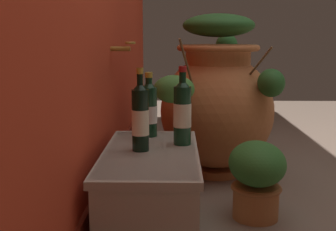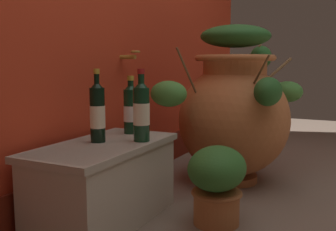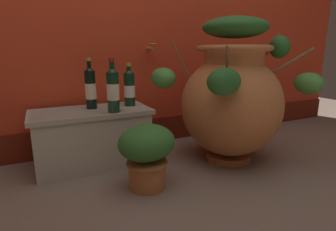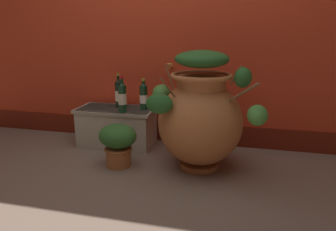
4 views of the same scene
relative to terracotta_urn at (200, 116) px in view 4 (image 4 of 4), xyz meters
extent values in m
plane|color=#7A6656|center=(-0.43, -0.52, -0.45)|extent=(7.00, 7.00, 0.00)
cube|color=red|center=(-0.43, 0.68, 0.85)|extent=(4.40, 0.20, 2.60)
cube|color=maroon|center=(-0.43, 0.58, -0.34)|extent=(4.40, 0.02, 0.21)
cylinder|color=#B28433|center=(-0.37, 0.53, 0.32)|extent=(0.02, 0.10, 0.02)
torus|color=#B28433|center=(-0.37, 0.48, 0.35)|extent=(0.06, 0.06, 0.01)
cylinder|color=#B26638|center=(0.00, 0.00, -0.43)|extent=(0.31, 0.31, 0.05)
ellipsoid|color=#B26638|center=(0.00, 0.00, -0.06)|extent=(0.68, 0.68, 0.68)
cylinder|color=#B26638|center=(0.00, 0.00, 0.25)|extent=(0.38, 0.38, 0.14)
torus|color=#B26638|center=(0.00, 0.00, 0.32)|extent=(0.49, 0.49, 0.04)
cylinder|color=brown|center=(-0.29, 0.19, 0.24)|extent=(0.12, 0.09, 0.28)
ellipsoid|color=#428438|center=(-0.39, 0.26, 0.12)|extent=(0.16, 0.21, 0.14)
cylinder|color=brown|center=(0.27, -0.07, 0.35)|extent=(0.09, 0.04, 0.15)
ellipsoid|color=#235623|center=(0.32, -0.08, 0.33)|extent=(0.13, 0.14, 0.15)
cylinder|color=brown|center=(0.31, -0.18, 0.23)|extent=(0.24, 0.18, 0.20)
ellipsoid|color=#428438|center=(0.43, -0.25, 0.10)|extent=(0.14, 0.20, 0.14)
cylinder|color=brown|center=(-0.21, -0.21, 0.25)|extent=(0.10, 0.11, 0.17)
ellipsoid|color=#235623|center=(-0.27, -0.26, 0.14)|extent=(0.20, 0.14, 0.15)
ellipsoid|color=#235623|center=(0.00, 0.00, 0.45)|extent=(0.42, 0.42, 0.14)
cube|color=beige|center=(-0.87, 0.35, -0.26)|extent=(0.72, 0.37, 0.37)
cube|color=#AEA592|center=(-0.87, 0.35, -0.09)|extent=(0.77, 0.39, 0.03)
cylinder|color=black|center=(-0.75, 0.22, 0.05)|extent=(0.08, 0.08, 0.25)
cone|color=black|center=(-0.75, 0.22, 0.19)|extent=(0.08, 0.08, 0.04)
cylinder|color=black|center=(-0.75, 0.22, 0.22)|extent=(0.03, 0.03, 0.09)
cylinder|color=maroon|center=(-0.75, 0.22, 0.25)|extent=(0.03, 0.03, 0.02)
cylinder|color=beige|center=(-0.75, 0.22, 0.05)|extent=(0.08, 0.08, 0.10)
cylinder|color=black|center=(-0.60, 0.38, 0.04)|extent=(0.08, 0.08, 0.23)
cone|color=black|center=(-0.60, 0.38, 0.17)|extent=(0.08, 0.08, 0.04)
cylinder|color=black|center=(-0.60, 0.38, 0.19)|extent=(0.03, 0.03, 0.07)
cylinder|color=#B7932D|center=(-0.60, 0.38, 0.21)|extent=(0.04, 0.04, 0.02)
cylinder|color=silver|center=(-0.60, 0.38, 0.03)|extent=(0.08, 0.08, 0.08)
cylinder|color=black|center=(-0.86, 0.39, 0.05)|extent=(0.07, 0.07, 0.25)
cone|color=black|center=(-0.86, 0.39, 0.19)|extent=(0.07, 0.07, 0.04)
cylinder|color=black|center=(-0.86, 0.39, 0.22)|extent=(0.02, 0.02, 0.09)
cylinder|color=#B7932D|center=(-0.86, 0.39, 0.25)|extent=(0.03, 0.03, 0.02)
cylinder|color=beige|center=(-0.86, 0.39, 0.04)|extent=(0.07, 0.07, 0.10)
cylinder|color=#B26638|center=(-0.67, -0.12, -0.37)|extent=(0.21, 0.21, 0.16)
torus|color=#A45D33|center=(-0.67, -0.12, -0.30)|extent=(0.24, 0.24, 0.02)
ellipsoid|color=#2D6628|center=(-0.67, -0.12, -0.19)|extent=(0.32, 0.26, 0.20)
camera|label=1|loc=(-2.58, 0.25, 0.39)|focal=46.18mm
camera|label=2|loc=(-2.29, -0.67, 0.29)|focal=41.04mm
camera|label=3|loc=(-1.17, -1.42, 0.30)|focal=28.48mm
camera|label=4|loc=(0.32, -2.41, 0.66)|focal=33.30mm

